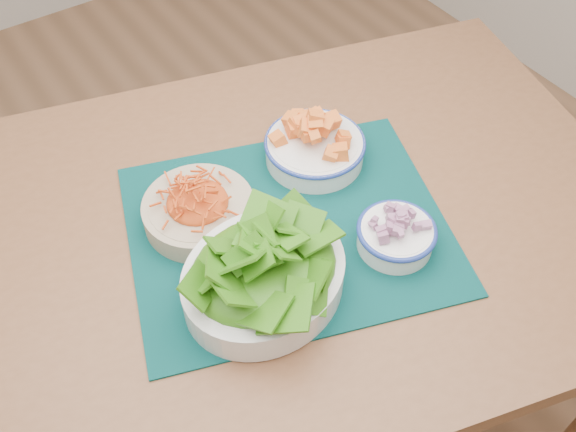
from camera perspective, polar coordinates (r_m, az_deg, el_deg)
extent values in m
plane|color=#A87551|center=(1.73, -5.88, -16.69)|extent=(4.00, 4.00, 0.00)
cube|color=brown|center=(1.10, -1.19, -1.05)|extent=(1.45, 1.15, 0.04)
cylinder|color=brown|center=(1.78, 13.11, 4.61)|extent=(0.06, 0.06, 0.71)
cube|color=#012827|center=(1.07, 0.00, -1.11)|extent=(0.63, 0.57, 0.00)
cylinder|color=tan|center=(1.07, -7.91, 0.37)|extent=(0.20, 0.20, 0.04)
ellipsoid|color=#E5551B|center=(1.04, -8.11, 1.63)|extent=(0.16, 0.16, 0.03)
cylinder|color=white|center=(1.16, 2.38, 5.88)|extent=(0.23, 0.23, 0.04)
torus|color=navy|center=(1.15, 2.41, 6.53)|extent=(0.18, 0.18, 0.01)
ellipsoid|color=orange|center=(1.13, 2.45, 7.50)|extent=(0.16, 0.16, 0.04)
ellipsoid|color=#1E610A|center=(0.92, -2.24, -3.71)|extent=(0.23, 0.20, 0.06)
cylinder|color=white|center=(1.04, 9.54, -1.85)|extent=(0.13, 0.13, 0.04)
torus|color=navy|center=(1.03, 9.66, -1.26)|extent=(0.13, 0.13, 0.01)
ellipsoid|color=#721A4D|center=(1.02, 9.78, -0.67)|extent=(0.11, 0.11, 0.03)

